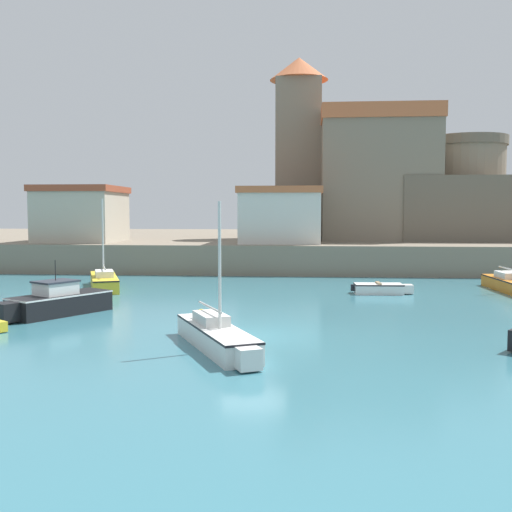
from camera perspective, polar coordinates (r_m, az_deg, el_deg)
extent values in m
plane|color=teal|center=(22.26, -0.37, -7.59)|extent=(200.00, 200.00, 0.00)
cube|color=gray|center=(62.19, 2.97, 1.02)|extent=(120.00, 40.00, 2.16)
cube|color=yellow|center=(36.74, -14.27, -2.42)|extent=(3.50, 6.11, 0.78)
cube|color=yellow|center=(40.04, -14.46, -1.88)|extent=(0.96, 0.88, 0.66)
cube|color=black|center=(36.71, -14.28, -1.88)|extent=(3.54, 6.17, 0.07)
cylinder|color=silver|center=(36.99, -14.38, 1.77)|extent=(0.10, 0.10, 4.57)
cylinder|color=silver|center=(35.90, -14.25, -1.07)|extent=(1.05, 2.54, 0.08)
cube|color=silver|center=(36.09, -14.25, -1.63)|extent=(1.58, 2.04, 0.36)
cube|color=white|center=(20.22, -3.82, -7.75)|extent=(3.59, 5.63, 0.74)
cube|color=white|center=(17.35, -0.70, -9.75)|extent=(0.85, 0.80, 0.63)
cube|color=black|center=(20.16, -3.83, -6.83)|extent=(3.63, 5.69, 0.07)
cylinder|color=silver|center=(19.46, -3.48, -0.92)|extent=(0.10, 0.10, 4.17)
cylinder|color=silver|center=(20.72, -4.42, -4.88)|extent=(1.19, 2.33, 0.08)
cube|color=silver|center=(20.65, -4.30, -5.95)|extent=(1.52, 1.91, 0.36)
cube|color=white|center=(34.07, 11.58, -3.07)|extent=(2.67, 1.37, 0.56)
cube|color=white|center=(34.36, 14.21, -3.05)|extent=(0.60, 0.72, 0.48)
cube|color=black|center=(34.04, 11.59, -2.67)|extent=(2.70, 1.39, 0.07)
cube|color=#997F5B|center=(34.03, 11.59, -2.53)|extent=(0.24, 1.09, 0.08)
cube|color=black|center=(33.87, 9.19, -3.00)|extent=(0.21, 0.21, 0.36)
cube|color=black|center=(28.07, -18.12, -4.38)|extent=(3.75, 4.71, 0.92)
cube|color=black|center=(26.64, -22.70, -4.96)|extent=(1.18, 1.12, 0.78)
cube|color=white|center=(28.01, -18.14, -3.54)|extent=(3.79, 4.76, 0.07)
cube|color=silver|center=(27.84, -18.53, -2.94)|extent=(1.89, 1.99, 0.54)
cube|color=#2D333D|center=(27.81, -18.54, -2.31)|extent=(2.03, 2.15, 0.08)
cylinder|color=black|center=(27.76, -18.57, -1.30)|extent=(0.04, 0.04, 0.90)
cube|color=orange|center=(37.32, 23.19, -2.59)|extent=(1.77, 6.01, 0.71)
cube|color=black|center=(37.29, 23.21, -2.11)|extent=(1.79, 6.07, 0.07)
cylinder|color=silver|center=(37.92, 22.83, -1.10)|extent=(0.20, 2.68, 0.08)
cube|color=silver|center=(37.82, 22.89, -1.68)|extent=(1.13, 1.83, 0.36)
sphere|color=yellow|center=(24.72, -5.24, -5.72)|extent=(0.59, 0.59, 0.59)
cube|color=gray|center=(57.42, 10.89, 6.65)|extent=(9.49, 17.93, 9.80)
cube|color=#C1663D|center=(57.92, 10.96, 12.10)|extent=(9.68, 18.28, 1.20)
cube|color=gray|center=(54.56, 4.08, 9.10)|extent=(3.99, 3.99, 14.08)
cone|color=#C1663D|center=(55.82, 4.12, 17.35)|extent=(5.19, 5.19, 2.00)
cube|color=#685E4F|center=(56.12, 19.32, 4.24)|extent=(12.76, 12.76, 5.27)
cylinder|color=gray|center=(56.15, 19.36, 5.70)|extent=(6.51, 6.51, 8.13)
cylinder|color=#685E4F|center=(56.46, 19.47, 10.23)|extent=(6.84, 6.84, 0.80)
cube|color=#BCB29E|center=(50.06, -16.27, 3.57)|extent=(5.98, 6.25, 3.94)
cube|color=#9E472D|center=(50.09, -16.33, 6.11)|extent=(6.28, 6.57, 0.50)
cube|color=silver|center=(46.69, 2.38, 3.61)|extent=(6.08, 6.32, 3.79)
cube|color=#C1663D|center=(46.72, 2.39, 6.24)|extent=(6.38, 6.63, 0.50)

